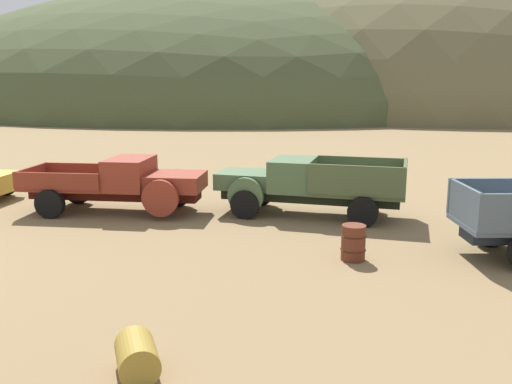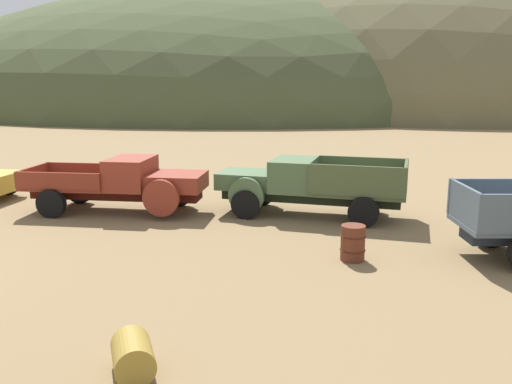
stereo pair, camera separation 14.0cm
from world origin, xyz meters
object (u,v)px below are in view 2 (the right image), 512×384
Objects in this scene: oil_drum_by_truck at (353,243)px; truck_rust_red at (129,183)px; truck_weathered_green at (298,185)px; oil_drum_tipped at (133,356)px.

truck_rust_red is at bearing 155.47° from oil_drum_by_truck.
truck_rust_red is 0.99× the size of truck_weathered_green.
truck_rust_red is 8.54m from oil_drum_by_truck.
truck_weathered_green reaches higher than oil_drum_tipped.
truck_weathered_green reaches higher than truck_rust_red.
truck_weathered_green is at bearing 3.98° from truck_rust_red.
oil_drum_tipped is (-1.08, -10.72, -0.70)m from truck_weathered_green.
truck_weathered_green is at bearing 84.25° from oil_drum_tipped.
truck_weathered_green reaches higher than oil_drum_by_truck.
truck_weathered_green is 4.88m from oil_drum_by_truck.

